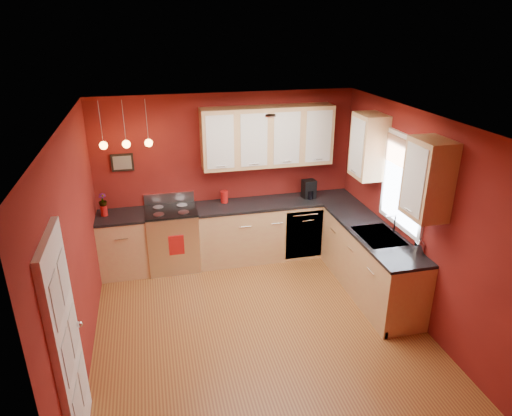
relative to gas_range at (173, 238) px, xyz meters
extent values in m
plane|color=#99652C|center=(0.92, -1.80, -0.48)|extent=(4.20, 4.20, 0.00)
cube|color=beige|center=(0.92, -1.80, 2.12)|extent=(4.00, 4.20, 0.02)
cube|color=maroon|center=(0.92, 0.30, 0.82)|extent=(4.00, 0.02, 2.60)
cube|color=maroon|center=(0.92, -3.90, 0.82)|extent=(4.00, 0.02, 2.60)
cube|color=maroon|center=(-1.08, -1.80, 0.82)|extent=(0.02, 4.20, 2.60)
cube|color=maroon|center=(2.92, -1.80, 0.82)|extent=(0.02, 4.20, 2.60)
cube|color=tan|center=(-0.73, 0.00, -0.03)|extent=(0.70, 0.60, 0.90)
cube|color=tan|center=(1.65, 0.00, -0.03)|extent=(2.54, 0.60, 0.90)
cube|color=tan|center=(2.62, -1.35, -0.03)|extent=(0.60, 2.10, 0.90)
cube|color=black|center=(-0.73, 0.00, 0.44)|extent=(0.70, 0.62, 0.04)
cube|color=black|center=(1.65, 0.00, 0.44)|extent=(2.54, 0.62, 0.04)
cube|color=black|center=(2.62, -1.35, 0.44)|extent=(0.62, 2.10, 0.04)
cube|color=silver|center=(0.00, 0.00, -0.02)|extent=(0.76, 0.64, 0.92)
cube|color=black|center=(0.00, -0.30, 0.00)|extent=(0.55, 0.02, 0.32)
cylinder|color=silver|center=(0.00, -0.31, 0.24)|extent=(0.60, 0.02, 0.02)
cube|color=black|center=(0.00, 0.00, 0.45)|extent=(0.76, 0.60, 0.03)
cylinder|color=gray|center=(-0.18, -0.14, 0.47)|extent=(0.16, 0.16, 0.01)
cylinder|color=gray|center=(0.18, -0.14, 0.47)|extent=(0.16, 0.16, 0.01)
cylinder|color=gray|center=(-0.18, 0.14, 0.47)|extent=(0.16, 0.16, 0.01)
cylinder|color=gray|center=(0.18, 0.14, 0.47)|extent=(0.16, 0.16, 0.01)
cube|color=silver|center=(0.00, 0.30, 0.55)|extent=(0.76, 0.04, 0.16)
cube|color=silver|center=(2.02, -0.29, -0.03)|extent=(0.60, 0.02, 0.80)
cube|color=gray|center=(2.62, -1.50, 0.43)|extent=(0.50, 0.70, 0.05)
cube|color=black|center=(2.62, -1.33, 0.42)|extent=(0.42, 0.30, 0.02)
cube|color=black|center=(2.62, -1.67, 0.42)|extent=(0.42, 0.30, 0.02)
cylinder|color=silver|center=(2.84, -1.50, 0.60)|extent=(0.02, 0.02, 0.28)
cylinder|color=silver|center=(2.77, -1.50, 0.73)|extent=(0.16, 0.02, 0.02)
cube|color=white|center=(2.90, -1.50, 1.17)|extent=(0.04, 1.02, 1.22)
cube|color=white|center=(2.89, -1.50, 1.17)|extent=(0.01, 0.90, 1.10)
cube|color=#99674C|center=(2.87, -1.50, 1.54)|extent=(0.02, 0.96, 0.36)
cube|color=white|center=(-1.05, -3.00, 0.54)|extent=(0.06, 0.82, 2.05)
cube|color=silver|center=(-1.02, -3.18, 1.12)|extent=(0.00, 0.28, 0.40)
cube|color=silver|center=(-1.02, -2.82, 1.12)|extent=(0.00, 0.28, 0.40)
cube|color=silver|center=(-1.02, -3.18, 0.57)|extent=(0.00, 0.28, 0.40)
cube|color=silver|center=(-1.02, -2.82, 0.57)|extent=(0.00, 0.28, 0.40)
cube|color=silver|center=(-1.02, -3.18, 0.02)|extent=(0.00, 0.28, 0.40)
cube|color=silver|center=(-1.02, -2.82, 0.02)|extent=(0.00, 0.28, 0.40)
sphere|color=silver|center=(-0.99, -2.67, 0.52)|extent=(0.06, 0.06, 0.06)
cube|color=tan|center=(1.52, 0.12, 1.47)|extent=(2.00, 0.35, 0.90)
cube|color=tan|center=(2.75, -1.48, 1.47)|extent=(0.35, 1.95, 0.90)
cube|color=black|center=(-0.63, 0.28, 1.17)|extent=(0.32, 0.03, 0.26)
cylinder|color=gray|center=(-0.83, -0.05, 1.82)|extent=(0.01, 0.01, 0.60)
sphere|color=#FFA53F|center=(-0.83, -0.05, 1.52)|extent=(0.11, 0.11, 0.11)
cylinder|color=gray|center=(-0.53, -0.05, 1.82)|extent=(0.01, 0.01, 0.60)
sphere|color=#FFA53F|center=(-0.53, -0.05, 1.52)|extent=(0.11, 0.11, 0.11)
cylinder|color=gray|center=(-0.23, -0.05, 1.82)|extent=(0.01, 0.01, 0.60)
sphere|color=#FFA53F|center=(-0.23, -0.05, 1.52)|extent=(0.11, 0.11, 0.11)
cylinder|color=#B21413|center=(0.84, 0.14, 0.54)|extent=(0.11, 0.11, 0.17)
cylinder|color=#B21413|center=(0.84, 0.14, 0.63)|extent=(0.12, 0.12, 0.02)
cylinder|color=#B21413|center=(-0.95, 0.03, 0.54)|extent=(0.10, 0.10, 0.16)
imported|color=#B21413|center=(-0.95, 0.03, 0.70)|extent=(0.14, 0.14, 0.20)
cube|color=black|center=(2.19, 0.04, 0.60)|extent=(0.22, 0.19, 0.29)
cylinder|color=black|center=(2.19, -0.02, 0.53)|extent=(0.12, 0.12, 0.13)
imported|color=silver|center=(2.87, -2.05, 0.56)|extent=(0.11, 0.11, 0.20)
cube|color=#B21413|center=(0.03, -0.33, 0.04)|extent=(0.22, 0.02, 0.30)
camera|label=1|loc=(-0.22, -6.40, 3.10)|focal=32.00mm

